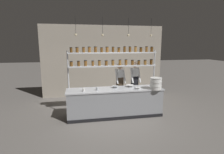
{
  "coord_description": "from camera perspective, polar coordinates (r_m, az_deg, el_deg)",
  "views": [
    {
      "loc": [
        -1.11,
        -5.39,
        2.31
      ],
      "look_at": [
        -0.06,
        0.2,
        1.27
      ],
      "focal_mm": 28.0,
      "sensor_mm": 36.0,
      "label": 1
    }
  ],
  "objects": [
    {
      "name": "prep_bowl_center_back",
      "position": [
        5.7,
        8.42,
        -3.66
      ],
      "size": [
        0.17,
        0.17,
        0.05
      ],
      "color": "white",
      "rests_on": "prep_counter"
    },
    {
      "name": "prep_counter",
      "position": [
        5.81,
        0.97,
        -8.26
      ],
      "size": [
        3.11,
        0.76,
        0.92
      ],
      "color": "gray",
      "rests_on": "ground_plane"
    },
    {
      "name": "container_stack",
      "position": [
        5.74,
        14.14,
        -2.07
      ],
      "size": [
        0.37,
        0.37,
        0.38
      ],
      "color": "white",
      "rests_on": "prep_counter"
    },
    {
      "name": "prep_bowl_center_front",
      "position": [
        5.81,
        1.03,
        -3.23
      ],
      "size": [
        0.22,
        0.22,
        0.06
      ],
      "color": "#B2B7BC",
      "rests_on": "prep_counter"
    },
    {
      "name": "pendant_light_row",
      "position": [
        5.52,
        1.06,
        13.73
      ],
      "size": [
        2.42,
        0.07,
        0.56
      ],
      "color": "black"
    },
    {
      "name": "prep_bowl_near_left",
      "position": [
        5.93,
        5.84,
        -2.93
      ],
      "size": [
        0.26,
        0.26,
        0.07
      ],
      "color": "white",
      "rests_on": "prep_counter"
    },
    {
      "name": "back_wall",
      "position": [
        8.04,
        -2.67,
        5.21
      ],
      "size": [
        5.51,
        0.12,
        3.19
      ],
      "primitive_type": "cube",
      "color": "#9E9384",
      "rests_on": "ground_plane"
    },
    {
      "name": "serving_cup_front",
      "position": [
        5.49,
        -4.83,
        -3.85
      ],
      "size": [
        0.08,
        0.08,
        0.1
      ],
      "color": "#B2B7BC",
      "rests_on": "prep_counter"
    },
    {
      "name": "spice_shelf_unit",
      "position": [
        5.85,
        0.41,
        5.64
      ],
      "size": [
        3.0,
        0.28,
        2.28
      ],
      "color": "#B7BABF",
      "rests_on": "ground_plane"
    },
    {
      "name": "chef_left",
      "position": [
        6.42,
        2.55,
        -1.74
      ],
      "size": [
        0.4,
        0.32,
        1.68
      ],
      "rotation": [
        0.0,
        0.0,
        0.17
      ],
      "color": "black",
      "rests_on": "ground_plane"
    },
    {
      "name": "ground_plane",
      "position": [
        5.97,
        0.95,
        -12.44
      ],
      "size": [
        40.0,
        40.0,
        0.0
      ],
      "primitive_type": "plane",
      "color": "slate"
    },
    {
      "name": "chef_center",
      "position": [
        6.46,
        7.42,
        -1.4
      ],
      "size": [
        0.39,
        0.32,
        1.73
      ],
      "rotation": [
        0.0,
        0.0,
        0.12
      ],
      "color": "black",
      "rests_on": "ground_plane"
    },
    {
      "name": "serving_cup_by_board",
      "position": [
        5.42,
        -9.24,
        -4.17
      ],
      "size": [
        0.07,
        0.07,
        0.09
      ],
      "color": "silver",
      "rests_on": "prep_counter"
    }
  ]
}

